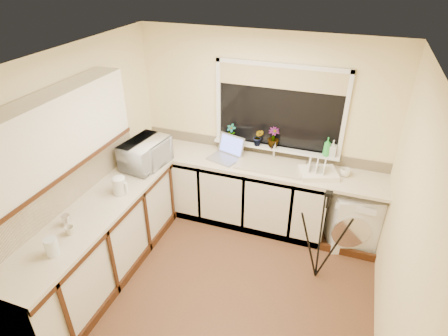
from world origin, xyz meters
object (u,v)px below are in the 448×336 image
Objects in this scene: washing_machine at (352,217)px; glass_jug at (52,247)px; plant_a at (231,133)px; microwave at (146,154)px; cup_left at (70,230)px; plant_c at (273,137)px; tripod at (322,237)px; dish_rack at (318,173)px; steel_jar at (66,220)px; soap_bottle_clear at (333,148)px; cup_back at (345,172)px; kettle at (119,186)px; plant_b at (258,137)px; soap_bottle_green at (327,147)px; laptop at (227,152)px.

glass_jug is (-2.49, -2.16, 0.61)m from washing_machine.
microwave is at bearing -140.80° from plant_a.
glass_jug is 1.91× the size of cup_left.
microwave is 2.33× the size of plant_c.
cup_left is at bearing -113.14° from plant_a.
glass_jug is at bearing -125.14° from tripod.
plant_c reaches higher than dish_rack.
tripod reaches higher than dish_rack.
steel_jar is 3.06m from soap_bottle_clear.
dish_rack is 0.32m from cup_back.
microwave reaches higher than kettle.
dish_rack is (1.99, 1.10, -0.06)m from kettle.
washing_machine is 3.25m from steel_jar.
tripod is 1.47m from plant_b.
soap_bottle_green is (-0.43, 0.21, 0.79)m from washing_machine.
kettle reaches higher than steel_jar.
steel_jar is at bearing -179.20° from microwave.
plant_a reaches higher than cup_back.
washing_machine is 0.60m from cup_back.
steel_jar is at bearing -162.09° from dish_rack.
kettle is 2.45m from soap_bottle_green.
kettle is 2.17× the size of cup_left.
glass_jug is (-0.85, -2.19, 0.01)m from laptop.
dish_rack is at bearing -69.90° from microwave.
plant_c is 0.66m from soap_bottle_green.
soap_bottle_clear is at bearing 137.50° from cup_back.
washing_machine is 3.20× the size of plant_a.
cup_back is at bearing 102.92° from tripod.
plant_c is at bearing 10.16° from plant_b.
glass_jug is at bearing -91.37° from kettle.
glass_jug is at bearing -131.70° from soap_bottle_clear.
plant_c reaches higher than cup_back.
laptop is at bearing -51.12° from microwave.
steel_jar is at bearing -127.75° from plant_c.
plant_c is 0.73m from soap_bottle_clear.
cup_back is at bearing -30.99° from soap_bottle_green.
soap_bottle_clear is (0.73, 0.00, -0.03)m from plant_c.
plant_a reaches higher than kettle.
tripod reaches higher than steel_jar.
laptop is 3.82× the size of cup_back.
dish_rack is at bearing 13.59° from laptop.
tripod is (0.17, -0.69, -0.36)m from dish_rack.
plant_a is 1.49m from cup_back.
microwave is at bearing -166.44° from cup_back.
tripod is at bearing -86.32° from soap_bottle_clear.
dish_rack is (-0.48, -0.04, 0.56)m from washing_machine.
plant_b is 0.19m from plant_c.
plant_a is (0.85, 2.36, 0.18)m from glass_jug.
plant_b is (-1.28, 0.20, 0.79)m from washing_machine.
tripod is at bearing -43.65° from plant_b.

